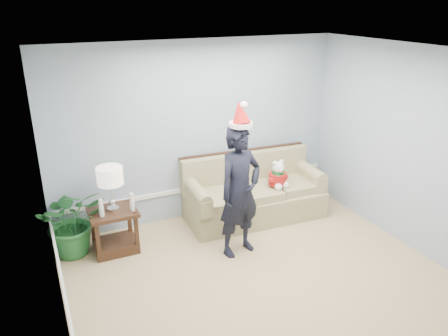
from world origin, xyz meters
name	(u,v)px	position (x,y,z in m)	size (l,w,h in m)	color
room_shell	(290,196)	(0.00, 0.00, 1.35)	(4.54, 5.04, 2.74)	tan
wainscot_trim	(151,243)	(-1.18, 1.18, 0.45)	(4.49, 4.99, 0.06)	white
sofa	(253,195)	(0.72, 2.06, 0.35)	(2.16, 1.03, 0.99)	#59622E
side_table	(115,235)	(-1.47, 1.94, 0.24)	(0.63, 0.53, 0.60)	#3B2615
table_lamp	(110,178)	(-1.45, 1.96, 1.06)	(0.34, 0.34, 0.60)	silver
candle_pair	(117,205)	(-1.42, 1.83, 0.72)	(0.46, 0.06, 0.24)	silver
houseplant	(72,221)	(-1.97, 2.11, 0.48)	(0.86, 0.75, 0.96)	#205E2A
man	(240,192)	(0.05, 1.21, 0.88)	(0.64, 0.42, 1.77)	black
santa_hat	(240,115)	(0.05, 1.23, 1.90)	(0.30, 0.34, 0.34)	white
teddy_bear	(278,177)	(1.02, 1.84, 0.68)	(0.30, 0.32, 0.44)	white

